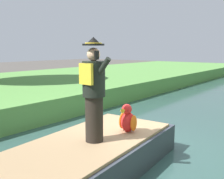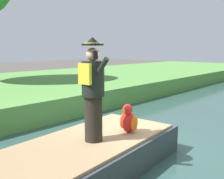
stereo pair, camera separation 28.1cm
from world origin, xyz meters
name	(u,v)px [view 2 (the right image)]	position (x,y,z in m)	size (l,w,h in m)	color
ground_plane	(133,155)	(0.00, 0.00, 0.00)	(80.00, 80.00, 0.00)	#4C4742
canal_water	(133,153)	(0.00, 0.00, 0.05)	(6.13, 48.00, 0.10)	#2D4C47
boat	(84,158)	(0.00, -1.45, 0.40)	(2.15, 4.34, 0.61)	#333842
person_pirate	(93,90)	(0.10, -1.30, 1.64)	(0.61, 0.42, 1.85)	black
parrot_plush	(128,120)	(0.26, -0.48, 0.95)	(0.36, 0.35, 0.57)	red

